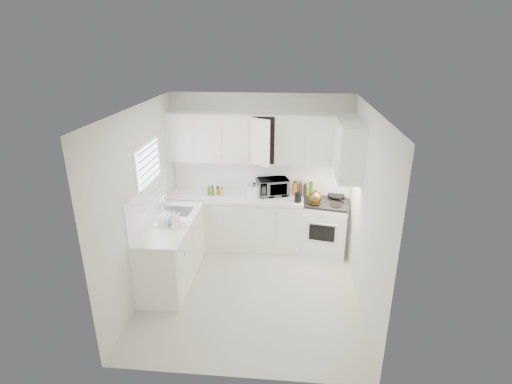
# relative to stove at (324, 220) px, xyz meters

# --- Properties ---
(floor) EXTENTS (3.20, 3.20, 0.00)m
(floor) POSITION_rel_stove_xyz_m (-1.10, -1.25, -0.58)
(floor) COLOR beige
(floor) RESTS_ON ground
(ceiling) EXTENTS (3.20, 3.20, 0.00)m
(ceiling) POSITION_rel_stove_xyz_m (-1.10, -1.25, 2.02)
(ceiling) COLOR white
(ceiling) RESTS_ON ground
(wall_back) EXTENTS (3.00, 0.00, 3.00)m
(wall_back) POSITION_rel_stove_xyz_m (-1.10, 0.35, 0.72)
(wall_back) COLOR silver
(wall_back) RESTS_ON ground
(wall_front) EXTENTS (3.00, 0.00, 3.00)m
(wall_front) POSITION_rel_stove_xyz_m (-1.10, -2.85, 0.72)
(wall_front) COLOR silver
(wall_front) RESTS_ON ground
(wall_left) EXTENTS (0.00, 3.20, 3.20)m
(wall_left) POSITION_rel_stove_xyz_m (-2.60, -1.25, 0.72)
(wall_left) COLOR silver
(wall_left) RESTS_ON ground
(wall_right) EXTENTS (0.00, 3.20, 3.20)m
(wall_right) POSITION_rel_stove_xyz_m (0.40, -1.25, 0.72)
(wall_right) COLOR silver
(wall_right) RESTS_ON ground
(window_blinds) EXTENTS (0.06, 0.96, 1.06)m
(window_blinds) POSITION_rel_stove_xyz_m (-2.58, -0.90, 0.97)
(window_blinds) COLOR white
(window_blinds) RESTS_ON wall_left
(lower_cabinets_back) EXTENTS (2.22, 0.60, 0.90)m
(lower_cabinets_back) POSITION_rel_stove_xyz_m (-1.49, 0.05, -0.13)
(lower_cabinets_back) COLOR silver
(lower_cabinets_back) RESTS_ON floor
(lower_cabinets_left) EXTENTS (0.60, 1.60, 0.90)m
(lower_cabinets_left) POSITION_rel_stove_xyz_m (-2.30, -1.05, -0.13)
(lower_cabinets_left) COLOR silver
(lower_cabinets_left) RESTS_ON floor
(countertop_back) EXTENTS (2.24, 0.64, 0.05)m
(countertop_back) POSITION_rel_stove_xyz_m (-1.49, 0.04, 0.34)
(countertop_back) COLOR white
(countertop_back) RESTS_ON lower_cabinets_back
(countertop_left) EXTENTS (0.64, 1.62, 0.05)m
(countertop_left) POSITION_rel_stove_xyz_m (-2.29, -1.05, 0.34)
(countertop_left) COLOR white
(countertop_left) RESTS_ON lower_cabinets_left
(backsplash_back) EXTENTS (2.98, 0.02, 0.55)m
(backsplash_back) POSITION_rel_stove_xyz_m (-1.10, 0.34, 0.64)
(backsplash_back) COLOR white
(backsplash_back) RESTS_ON wall_back
(backsplash_left) EXTENTS (0.02, 1.60, 0.55)m
(backsplash_left) POSITION_rel_stove_xyz_m (-2.59, -1.05, 0.64)
(backsplash_left) COLOR white
(backsplash_left) RESTS_ON wall_left
(upper_cabinets_back) EXTENTS (3.00, 0.33, 0.80)m
(upper_cabinets_back) POSITION_rel_stove_xyz_m (-1.10, 0.18, 0.92)
(upper_cabinets_back) COLOR silver
(upper_cabinets_back) RESTS_ON wall_back
(upper_cabinets_right) EXTENTS (0.33, 0.90, 0.80)m
(upper_cabinets_right) POSITION_rel_stove_xyz_m (0.24, -0.43, 0.92)
(upper_cabinets_right) COLOR silver
(upper_cabinets_right) RESTS_ON wall_right
(sink) EXTENTS (0.42, 0.38, 0.30)m
(sink) POSITION_rel_stove_xyz_m (-2.29, -0.70, 0.49)
(sink) COLOR gray
(sink) RESTS_ON countertop_left
(stove) EXTENTS (0.86, 0.75, 1.17)m
(stove) POSITION_rel_stove_xyz_m (0.00, 0.00, 0.00)
(stove) COLOR white
(stove) RESTS_ON floor
(tea_kettle) EXTENTS (0.29, 0.26, 0.23)m
(tea_kettle) POSITION_rel_stove_xyz_m (-0.18, -0.16, 0.47)
(tea_kettle) COLOR olive
(tea_kettle) RESTS_ON stove
(frying_pan) EXTENTS (0.40, 0.53, 0.04)m
(frying_pan) POSITION_rel_stove_xyz_m (0.18, 0.16, 0.38)
(frying_pan) COLOR black
(frying_pan) RESTS_ON stove
(microwave) EXTENTS (0.56, 0.42, 0.34)m
(microwave) POSITION_rel_stove_xyz_m (-0.88, 0.13, 0.54)
(microwave) COLOR gray
(microwave) RESTS_ON countertop_back
(rice_cooker) EXTENTS (0.27, 0.27, 0.24)m
(rice_cooker) POSITION_rel_stove_xyz_m (-1.18, 0.02, 0.49)
(rice_cooker) COLOR white
(rice_cooker) RESTS_ON countertop_back
(paper_towel) EXTENTS (0.12, 0.12, 0.27)m
(paper_towel) POSITION_rel_stove_xyz_m (-1.19, 0.27, 0.50)
(paper_towel) COLOR white
(paper_towel) RESTS_ON countertop_back
(utensil_crock) EXTENTS (0.14, 0.14, 0.38)m
(utensil_crock) POSITION_rel_stove_xyz_m (-0.46, -0.16, 0.56)
(utensil_crock) COLOR black
(utensil_crock) RESTS_ON countertop_back
(dish_rack) EXTENTS (0.40, 0.33, 0.20)m
(dish_rack) POSITION_rel_stove_xyz_m (-2.27, -1.19, 0.47)
(dish_rack) COLOR white
(dish_rack) RESTS_ON countertop_left
(spice_left_0) EXTENTS (0.06, 0.06, 0.13)m
(spice_left_0) POSITION_rel_stove_xyz_m (-1.95, 0.17, 0.43)
(spice_left_0) COLOR olive
(spice_left_0) RESTS_ON countertop_back
(spice_left_1) EXTENTS (0.06, 0.06, 0.13)m
(spice_left_1) POSITION_rel_stove_xyz_m (-1.87, 0.08, 0.43)
(spice_left_1) COLOR #2A7727
(spice_left_1) RESTS_ON countertop_back
(spice_left_2) EXTENTS (0.06, 0.06, 0.13)m
(spice_left_2) POSITION_rel_stove_xyz_m (-1.80, 0.17, 0.43)
(spice_left_2) COLOR #C85C1A
(spice_left_2) RESTS_ON countertop_back
(spice_left_3) EXTENTS (0.06, 0.06, 0.13)m
(spice_left_3) POSITION_rel_stove_xyz_m (-1.72, 0.08, 0.43)
(spice_left_3) COLOR gold
(spice_left_3) RESTS_ON countertop_back
(sauce_right_0) EXTENTS (0.06, 0.06, 0.19)m
(sauce_right_0) POSITION_rel_stove_xyz_m (-0.52, 0.21, 0.46)
(sauce_right_0) COLOR #C85C1A
(sauce_right_0) RESTS_ON countertop_back
(sauce_right_1) EXTENTS (0.06, 0.06, 0.19)m
(sauce_right_1) POSITION_rel_stove_xyz_m (-0.46, 0.15, 0.46)
(sauce_right_1) COLOR gold
(sauce_right_1) RESTS_ON countertop_back
(sauce_right_2) EXTENTS (0.06, 0.06, 0.19)m
(sauce_right_2) POSITION_rel_stove_xyz_m (-0.41, 0.21, 0.46)
(sauce_right_2) COLOR #552318
(sauce_right_2) RESTS_ON countertop_back
(sauce_right_3) EXTENTS (0.06, 0.06, 0.19)m
(sauce_right_3) POSITION_rel_stove_xyz_m (-0.35, 0.15, 0.46)
(sauce_right_3) COLOR black
(sauce_right_3) RESTS_ON countertop_back
(sauce_right_4) EXTENTS (0.06, 0.06, 0.19)m
(sauce_right_4) POSITION_rel_stove_xyz_m (-0.30, 0.21, 0.46)
(sauce_right_4) COLOR olive
(sauce_right_4) RESTS_ON countertop_back
(sauce_right_5) EXTENTS (0.06, 0.06, 0.19)m
(sauce_right_5) POSITION_rel_stove_xyz_m (-0.24, 0.15, 0.46)
(sauce_right_5) COLOR #2A7727
(sauce_right_5) RESTS_ON countertop_back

